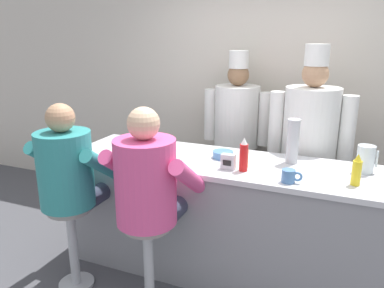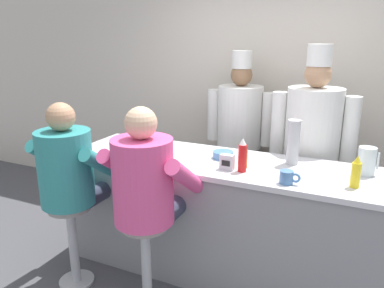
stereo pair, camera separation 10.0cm
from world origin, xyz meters
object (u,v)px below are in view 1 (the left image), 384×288
at_px(breakfast_plate, 142,150).
at_px(napkin_dispenser_chrome, 228,162).
at_px(water_pitcher_clear, 366,159).
at_px(hot_sauce_bottle_orange, 246,158).
at_px(diner_seated_teal, 69,174).
at_px(ketchup_bottle_red, 244,155).
at_px(cup_stack_steel, 293,141).
at_px(diner_seated_pink, 148,186).
at_px(coffee_mug_blue, 289,176).
at_px(cereal_bowl, 223,154).
at_px(cook_in_whites_near, 236,131).
at_px(coffee_mug_tan, 81,148).
at_px(mustard_bottle_yellow, 357,171).
at_px(cook_in_whites_far, 309,142).

distance_m(breakfast_plate, napkin_dispenser_chrome, 0.82).
bearing_deg(water_pitcher_clear, hot_sauce_bottle_orange, -164.86).
bearing_deg(diner_seated_teal, ketchup_bottle_red, 20.31).
bearing_deg(cup_stack_steel, diner_seated_teal, -152.96).
relative_size(breakfast_plate, diner_seated_pink, 0.16).
xyz_separation_m(coffee_mug_blue, napkin_dispenser_chrome, (-0.46, 0.09, 0.01)).
height_order(cereal_bowl, cup_stack_steel, cup_stack_steel).
bearing_deg(cook_in_whites_near, diner_seated_teal, -118.16).
height_order(coffee_mug_blue, diner_seated_teal, diner_seated_teal).
relative_size(ketchup_bottle_red, cereal_bowl, 1.54).
bearing_deg(ketchup_bottle_red, coffee_mug_tan, -176.14).
xyz_separation_m(mustard_bottle_yellow, breakfast_plate, (-1.68, 0.09, -0.09)).
height_order(coffee_mug_tan, napkin_dispenser_chrome, napkin_dispenser_chrome).
height_order(napkin_dispenser_chrome, diner_seated_teal, diner_seated_teal).
relative_size(cup_stack_steel, cook_in_whites_near, 0.19).
bearing_deg(cook_in_whites_far, coffee_mug_blue, -91.97).
distance_m(cereal_bowl, cook_in_whites_near, 0.91).
relative_size(mustard_bottle_yellow, cook_in_whites_far, 0.12).
relative_size(diner_seated_pink, cook_in_whites_near, 0.84).
xyz_separation_m(mustard_bottle_yellow, napkin_dispenser_chrome, (-0.87, -0.03, -0.04)).
relative_size(mustard_bottle_yellow, water_pitcher_clear, 1.08).
distance_m(breakfast_plate, cup_stack_steel, 1.25).
relative_size(breakfast_plate, coffee_mug_tan, 1.82).
xyz_separation_m(ketchup_bottle_red, diner_seated_teal, (-1.22, -0.45, -0.16)).
distance_m(ketchup_bottle_red, coffee_mug_blue, 0.37).
bearing_deg(breakfast_plate, water_pitcher_clear, 6.36).
xyz_separation_m(breakfast_plate, diner_seated_pink, (0.38, -0.57, -0.05)).
bearing_deg(cereal_bowl, coffee_mug_tan, -164.37).
height_order(mustard_bottle_yellow, cook_in_whites_far, cook_in_whites_far).
xyz_separation_m(hot_sauce_bottle_orange, diner_seated_pink, (-0.54, -0.54, -0.11)).
relative_size(coffee_mug_tan, coffee_mug_blue, 0.95).
distance_m(cook_in_whites_near, cook_in_whites_far, 0.81).
xyz_separation_m(cereal_bowl, cup_stack_steel, (0.53, 0.09, 0.15)).
height_order(cereal_bowl, cook_in_whites_far, cook_in_whites_far).
bearing_deg(coffee_mug_blue, coffee_mug_tan, 179.78).
xyz_separation_m(breakfast_plate, cup_stack_steel, (1.22, 0.21, 0.16)).
bearing_deg(napkin_dispenser_chrome, diner_seated_pink, -134.04).
distance_m(ketchup_bottle_red, hot_sauce_bottle_orange, 0.10).
distance_m(napkin_dispenser_chrome, diner_seated_teal, 1.20).
xyz_separation_m(mustard_bottle_yellow, cup_stack_steel, (-0.46, 0.30, 0.07)).
bearing_deg(cup_stack_steel, cook_in_whites_near, 130.28).
bearing_deg(napkin_dispenser_chrome, cook_in_whites_near, 103.22).
distance_m(breakfast_plate, cook_in_whites_near, 1.15).
relative_size(coffee_mug_tan, diner_seated_pink, 0.09).
bearing_deg(ketchup_bottle_red, cook_in_whites_far, 65.53).
xyz_separation_m(ketchup_bottle_red, cup_stack_steel, (0.30, 0.32, 0.06)).
xyz_separation_m(breakfast_plate, coffee_mug_tan, (-0.48, -0.21, 0.02)).
xyz_separation_m(hot_sauce_bottle_orange, coffee_mug_tan, (-1.40, -0.18, -0.03)).
bearing_deg(cook_in_whites_near, diner_seated_pink, -95.90).
height_order(breakfast_plate, coffee_mug_blue, coffee_mug_blue).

